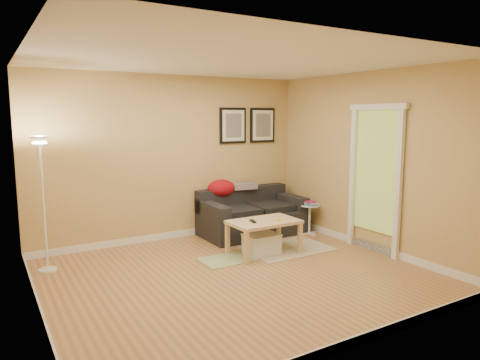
{
  "coord_description": "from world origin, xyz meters",
  "views": [
    {
      "loc": [
        -2.64,
        -4.5,
        1.96
      ],
      "look_at": [
        0.55,
        0.85,
        1.05
      ],
      "focal_mm": 32.8,
      "sensor_mm": 36.0,
      "label": 1
    }
  ],
  "objects_px": {
    "storage_bin": "(262,244)",
    "book_stack": "(310,203)",
    "floor_lamp": "(44,208)",
    "coffee_table": "(264,237)",
    "side_table": "(309,219)",
    "sofa": "(253,212)"
  },
  "relations": [
    {
      "from": "storage_bin",
      "to": "book_stack",
      "type": "xyz_separation_m",
      "value": [
        1.28,
        0.49,
        0.38
      ]
    },
    {
      "from": "floor_lamp",
      "to": "book_stack",
      "type": "bearing_deg",
      "value": -4.84
    },
    {
      "from": "coffee_table",
      "to": "book_stack",
      "type": "height_order",
      "value": "book_stack"
    },
    {
      "from": "coffee_table",
      "to": "side_table",
      "type": "relative_size",
      "value": 1.97
    },
    {
      "from": "sofa",
      "to": "side_table",
      "type": "distance_m",
      "value": 0.96
    },
    {
      "from": "floor_lamp",
      "to": "coffee_table",
      "type": "bearing_deg",
      "value": -16.53
    },
    {
      "from": "floor_lamp",
      "to": "sofa",
      "type": "bearing_deg",
      "value": 2.78
    },
    {
      "from": "side_table",
      "to": "coffee_table",
      "type": "bearing_deg",
      "value": -158.31
    },
    {
      "from": "side_table",
      "to": "floor_lamp",
      "type": "xyz_separation_m",
      "value": [
        -4.02,
        0.32,
        0.57
      ]
    },
    {
      "from": "sofa",
      "to": "side_table",
      "type": "bearing_deg",
      "value": -30.3
    },
    {
      "from": "coffee_table",
      "to": "side_table",
      "type": "distance_m",
      "value": 1.35
    },
    {
      "from": "sofa",
      "to": "coffee_table",
      "type": "relative_size",
      "value": 1.74
    },
    {
      "from": "coffee_table",
      "to": "side_table",
      "type": "xyz_separation_m",
      "value": [
        1.25,
        0.5,
        0.0
      ]
    },
    {
      "from": "storage_bin",
      "to": "side_table",
      "type": "bearing_deg",
      "value": 21.33
    },
    {
      "from": "storage_bin",
      "to": "floor_lamp",
      "type": "xyz_separation_m",
      "value": [
        -2.73,
        0.83,
        0.67
      ]
    },
    {
      "from": "storage_bin",
      "to": "floor_lamp",
      "type": "height_order",
      "value": "floor_lamp"
    },
    {
      "from": "storage_bin",
      "to": "side_table",
      "type": "height_order",
      "value": "side_table"
    },
    {
      "from": "coffee_table",
      "to": "storage_bin",
      "type": "relative_size",
      "value": 2.01
    },
    {
      "from": "coffee_table",
      "to": "floor_lamp",
      "type": "bearing_deg",
      "value": 154.52
    },
    {
      "from": "sofa",
      "to": "coffee_table",
      "type": "xyz_separation_m",
      "value": [
        -0.43,
        -0.98,
        -0.13
      ]
    },
    {
      "from": "book_stack",
      "to": "sofa",
      "type": "bearing_deg",
      "value": 142.89
    },
    {
      "from": "sofa",
      "to": "side_table",
      "type": "relative_size",
      "value": 3.42
    }
  ]
}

